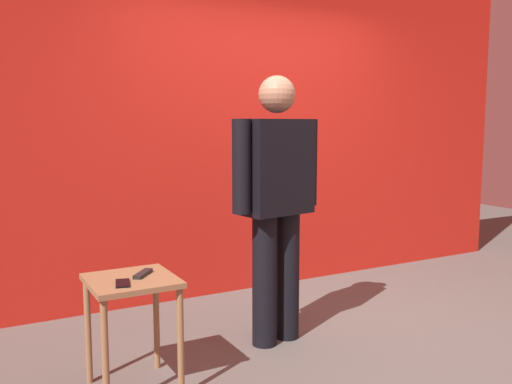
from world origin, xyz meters
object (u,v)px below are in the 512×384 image
cell_phone (123,283)px  side_table (132,299)px  standing_person (276,196)px  tv_remote (143,274)px

cell_phone → side_table: bearing=65.3°
side_table → cell_phone: 0.17m
side_table → standing_person: bearing=11.6°
standing_person → cell_phone: size_ratio=12.21×
cell_phone → tv_remote: 0.18m
standing_person → cell_phone: (-1.11, -0.30, -0.35)m
standing_person → side_table: bearing=-168.4°
standing_person → tv_remote: bearing=-168.8°
cell_phone → tv_remote: bearing=52.0°
side_table → tv_remote: (0.07, 0.02, 0.13)m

